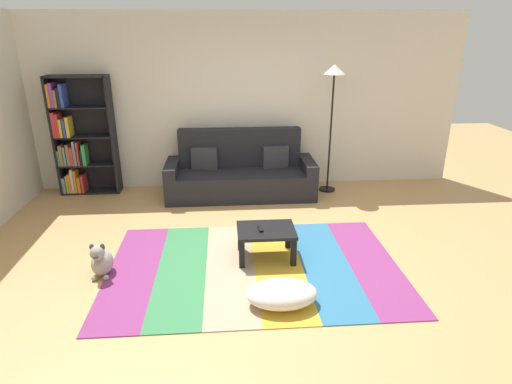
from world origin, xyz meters
name	(u,v)px	position (x,y,z in m)	size (l,w,h in m)	color
ground_plane	(261,258)	(0.00, 0.00, 0.00)	(14.00, 14.00, 0.00)	tan
back_wall	(247,102)	(0.00, 2.55, 1.35)	(6.80, 0.10, 2.70)	silver
rug	(254,267)	(-0.09, -0.21, 0.01)	(3.13, 2.06, 0.01)	#843370
couch	(241,174)	(-0.14, 2.02, 0.34)	(2.26, 0.80, 1.00)	black
bookshelf	(78,139)	(-2.62, 2.31, 0.86)	(0.90, 0.28, 1.81)	black
coffee_table	(266,234)	(0.06, 0.00, 0.29)	(0.64, 0.48, 0.35)	black
pouf	(282,294)	(0.12, -0.90, 0.12)	(0.66, 0.43, 0.23)	white
dog	(101,261)	(-1.70, -0.22, 0.16)	(0.22, 0.35, 0.40)	#9E998E
standing_lamp	(333,87)	(1.26, 2.10, 1.63)	(0.32, 0.32, 1.96)	black
tv_remote	(260,229)	(-0.01, -0.01, 0.37)	(0.04, 0.15, 0.02)	black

